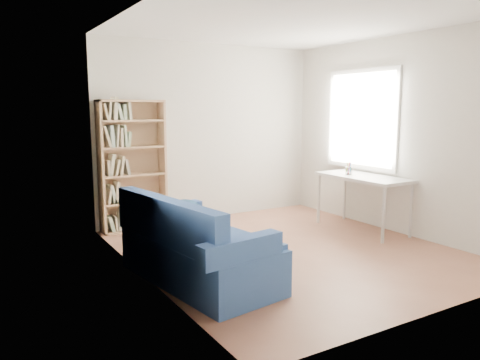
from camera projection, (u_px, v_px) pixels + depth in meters
name	position (u px, v px, depth m)	size (l,w,h in m)	color
ground	(288.00, 250.00, 5.52)	(4.00, 4.00, 0.00)	#915741
room_shell	(295.00, 110.00, 5.35)	(3.54, 4.04, 2.62)	silver
sofa	(195.00, 248.00, 4.51)	(1.05, 1.82, 0.84)	#274A8E
bookshelf	(133.00, 171.00, 6.33)	(0.88, 0.28, 1.77)	tan
desk	(363.00, 181.00, 6.34)	(0.60, 1.32, 0.75)	white
pen_cup	(349.00, 170.00, 6.46)	(0.09, 0.09, 0.18)	white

